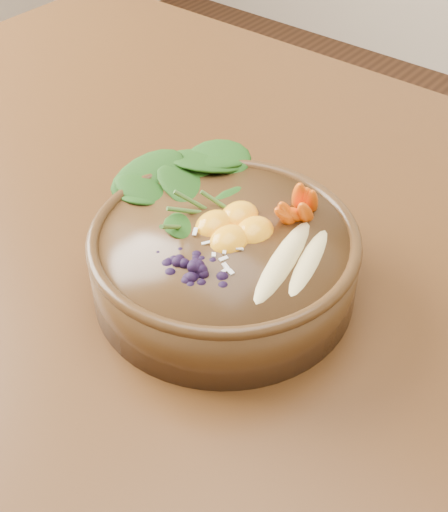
{
  "coord_description": "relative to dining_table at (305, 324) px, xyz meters",
  "views": [
    {
      "loc": [
        0.29,
        -0.51,
        1.27
      ],
      "look_at": [
        -0.05,
        -0.09,
        0.8
      ],
      "focal_mm": 50.0,
      "sensor_mm": 36.0,
      "label": 1
    }
  ],
  "objects": [
    {
      "name": "dining_table",
      "position": [
        0.0,
        0.0,
        0.0
      ],
      "size": [
        1.6,
        0.9,
        0.75
      ],
      "color": "#331C0C",
      "rests_on": "ground"
    },
    {
      "name": "stoneware_bowl",
      "position": [
        -0.05,
        -0.09,
        0.13
      ],
      "size": [
        0.3,
        0.3,
        0.07
      ],
      "primitive_type": "cylinder",
      "rotation": [
        0.0,
        0.0,
        0.12
      ],
      "color": "#462E17",
      "rests_on": "dining_table"
    },
    {
      "name": "kale_heap",
      "position": [
        -0.1,
        -0.04,
        0.19
      ],
      "size": [
        0.2,
        0.18,
        0.04
      ],
      "primitive_type": null,
      "rotation": [
        0.0,
        0.0,
        0.12
      ],
      "color": "#1D4B11",
      "rests_on": "stoneware_bowl"
    },
    {
      "name": "carrot_cluster",
      "position": [
        -0.01,
        -0.01,
        0.2
      ],
      "size": [
        0.06,
        0.06,
        0.07
      ],
      "primitive_type": null,
      "rotation": [
        0.0,
        0.0,
        0.12
      ],
      "color": "#F55F0A",
      "rests_on": "stoneware_bowl"
    },
    {
      "name": "banana_halves",
      "position": [
        0.03,
        -0.08,
        0.18
      ],
      "size": [
        0.08,
        0.16,
        0.03
      ],
      "rotation": [
        0.0,
        0.0,
        0.12
      ],
      "color": "#E0CC84",
      "rests_on": "stoneware_bowl"
    },
    {
      "name": "mandarin_cluster",
      "position": [
        -0.05,
        -0.07,
        0.18
      ],
      "size": [
        0.09,
        0.1,
        0.03
      ],
      "primitive_type": null,
      "rotation": [
        0.0,
        0.0,
        0.12
      ],
      "color": "#FFA418",
      "rests_on": "stoneware_bowl"
    },
    {
      "name": "blueberry_pile",
      "position": [
        -0.04,
        -0.15,
        0.18
      ],
      "size": [
        0.14,
        0.11,
        0.04
      ],
      "primitive_type": null,
      "rotation": [
        0.0,
        0.0,
        0.12
      ],
      "color": "black",
      "rests_on": "stoneware_bowl"
    },
    {
      "name": "coconut_flakes",
      "position": [
        -0.05,
        -0.11,
        0.17
      ],
      "size": [
        0.09,
        0.08,
        0.01
      ],
      "primitive_type": null,
      "rotation": [
        0.0,
        0.0,
        0.12
      ],
      "color": "white",
      "rests_on": "stoneware_bowl"
    }
  ]
}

